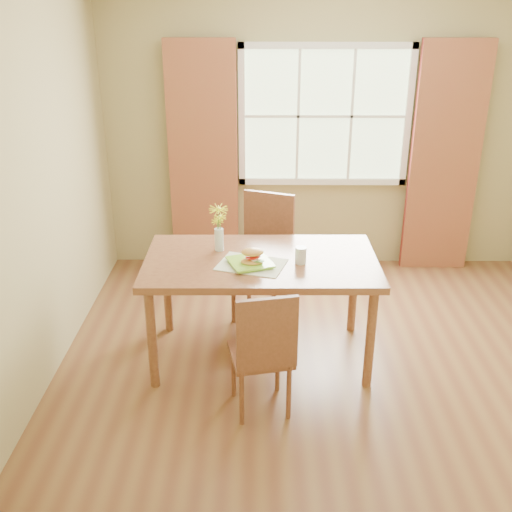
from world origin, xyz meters
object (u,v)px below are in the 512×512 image
at_px(chair_near, 263,349).
at_px(flower_vase, 219,224).
at_px(dining_table, 261,269).
at_px(chair_far, 265,250).
at_px(water_glass, 301,256).
at_px(croissant_sandwich, 252,257).

bearing_deg(chair_near, flower_vase, 98.54).
relative_size(dining_table, chair_near, 1.83).
bearing_deg(flower_vase, chair_far, 58.20).
bearing_deg(flower_vase, water_glass, -21.11).
xyz_separation_m(dining_table, water_glass, (0.28, -0.07, 0.14)).
xyz_separation_m(dining_table, chair_near, (0.02, -0.70, -0.23)).
distance_m(chair_near, water_glass, 0.77).
height_order(dining_table, chair_near, chair_near).
distance_m(chair_near, chair_far, 1.41).
height_order(chair_near, chair_far, chair_far).
bearing_deg(flower_vase, chair_near, -69.25).
relative_size(chair_far, croissant_sandwich, 6.34).
distance_m(dining_table, chair_far, 0.72).
xyz_separation_m(water_glass, flower_vase, (-0.59, 0.23, 0.15)).
distance_m(croissant_sandwich, flower_vase, 0.41).
bearing_deg(chair_near, croissant_sandwich, 85.49).
relative_size(croissant_sandwich, water_glass, 1.40).
bearing_deg(dining_table, chair_far, 86.87).
bearing_deg(water_glass, dining_table, 166.32).
xyz_separation_m(chair_near, water_glass, (0.26, 0.63, 0.37)).
bearing_deg(chair_near, water_glass, 55.14).
bearing_deg(dining_table, croissant_sandwich, -113.82).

